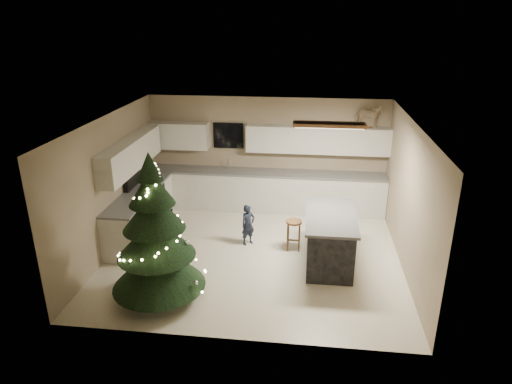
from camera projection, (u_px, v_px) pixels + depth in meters
ground_plane at (254, 254)px, 8.80m from camera, size 5.50×5.50×0.00m
room_shell at (255, 168)px, 8.16m from camera, size 5.52×5.02×2.61m
cabinetry at (222, 186)px, 10.15m from camera, size 5.50×3.20×2.00m
island at (329, 239)px, 8.35m from camera, size 0.90×1.70×0.95m
bar_stool at (294, 228)px, 8.84m from camera, size 0.31×0.31×0.60m
christmas_tree at (156, 241)px, 7.10m from camera, size 1.54×1.49×2.46m
toddler at (248, 225)px, 9.05m from camera, size 0.36×0.35×0.83m
rocking_horse at (368, 116)px, 9.88m from camera, size 0.63×0.37×0.52m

